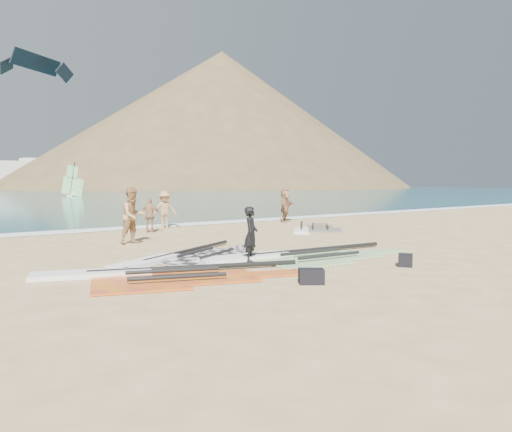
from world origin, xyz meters
TOP-DOWN VIEW (x-y plane):
  - ground at (0.00, 0.00)m, footprint 300.00×300.00m
  - surf_line at (0.00, 12.30)m, footprint 300.00×1.20m
  - headland_main at (85.00, 130.00)m, footprint 143.00×143.00m
  - headland_minor at (120.00, 140.00)m, footprint 70.00×70.00m
  - rig_grey at (-2.61, 2.77)m, footprint 5.68×3.86m
  - rig_green at (-0.04, 1.02)m, footprint 6.44×2.80m
  - rig_orange at (6.16, 6.74)m, footprint 4.64×4.32m
  - rig_red at (-4.57, 0.92)m, footprint 6.03×3.78m
  - gear_bag_near at (1.31, -1.68)m, footprint 0.60×0.56m
  - gear_bag_far at (-2.15, -1.77)m, footprint 0.65×0.62m
  - person_wetsuit at (-1.37, 1.36)m, footprint 0.64×0.63m
  - beachgoer_left at (-2.24, 6.98)m, footprint 1.08×0.92m
  - beachgoer_mid at (1.27, 11.36)m, footprint 1.24×0.89m
  - beachgoer_back at (-0.11, 10.07)m, footprint 0.93×0.79m
  - beachgoer_right at (8.02, 10.63)m, footprint 1.71×1.33m
  - windsurfer_right at (13.76, 63.27)m, footprint 2.64×2.62m
  - kitesurf_kite at (5.29, 47.69)m, footprint 6.75×4.96m

SIDE VIEW (x-z plane):
  - ground at x=0.00m, z-range 0.00..0.00m
  - surf_line at x=0.00m, z-range -0.02..0.02m
  - headland_main at x=85.00m, z-range -22.50..22.50m
  - headland_minor at x=120.00m, z-range -14.00..14.00m
  - rig_orange at x=6.16m, z-range -0.05..0.15m
  - rig_grey at x=-2.61m, z-range -0.05..0.15m
  - rig_red at x=-4.57m, z-range -0.05..0.15m
  - rig_green at x=-0.04m, z-range -0.05..0.15m
  - gear_bag_near at x=1.31m, z-range 0.00..0.31m
  - gear_bag_far at x=-2.15m, z-range 0.00..0.32m
  - person_wetsuit at x=-1.37m, z-range 0.00..1.50m
  - beachgoer_back at x=-0.11m, z-range 0.00..1.50m
  - beachgoer_mid at x=1.27m, z-range 0.00..1.74m
  - beachgoer_right at x=8.02m, z-range 0.00..1.81m
  - beachgoer_left at x=-2.24m, z-range 0.00..1.96m
  - windsurfer_right at x=13.76m, z-range -1.08..3.89m
  - kitesurf_kite at x=5.29m, z-range 13.30..15.88m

